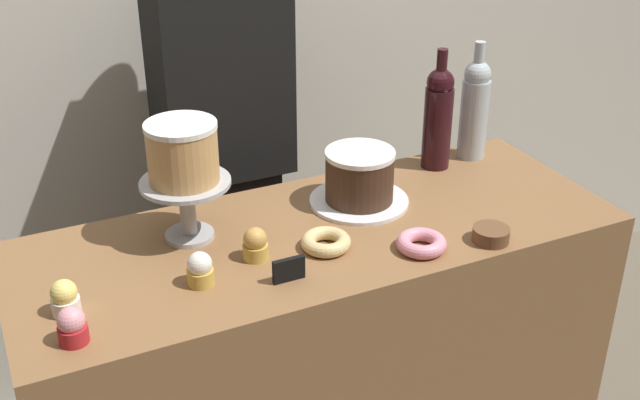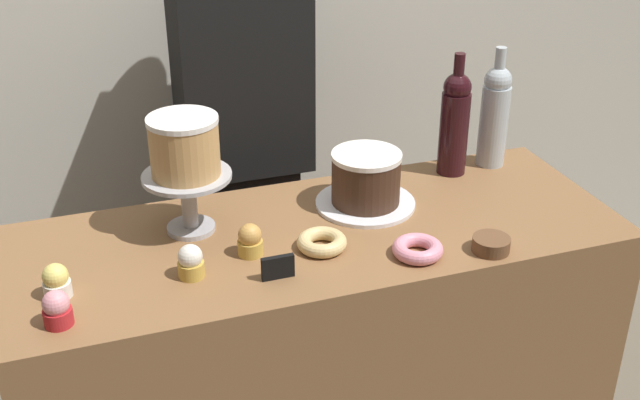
{
  "view_description": "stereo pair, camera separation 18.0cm",
  "coord_description": "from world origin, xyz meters",
  "px_view_note": "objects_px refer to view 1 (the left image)",
  "views": [
    {
      "loc": [
        -0.69,
        -1.45,
        1.83
      ],
      "look_at": [
        0.0,
        0.0,
        1.0
      ],
      "focal_mm": 44.71,
      "sensor_mm": 36.0,
      "label": 1
    },
    {
      "loc": [
        -0.52,
        -1.52,
        1.83
      ],
      "look_at": [
        0.0,
        0.0,
        1.0
      ],
      "focal_mm": 44.71,
      "sensor_mm": 36.0,
      "label": 2
    }
  ],
  "objects_px": {
    "white_layer_cake": "(183,152)",
    "donut_pink": "(421,243)",
    "chocolate_round_cake": "(360,176)",
    "wine_bottle_dark_red": "(438,116)",
    "cupcake_lemon": "(65,298)",
    "donut_glazed": "(326,242)",
    "cupcake_caramel": "(255,244)",
    "barista_figure": "(226,172)",
    "cupcake_strawberry": "(72,326)",
    "cookie_stack": "(491,235)",
    "wine_bottle_clear": "(474,107)",
    "cupcake_vanilla": "(200,269)",
    "cake_stand_pedestal": "(187,200)",
    "price_sign_chalkboard": "(289,270)"
  },
  "relations": [
    {
      "from": "white_layer_cake",
      "to": "price_sign_chalkboard",
      "type": "xyz_separation_m",
      "value": [
        0.13,
        -0.26,
        -0.19
      ]
    },
    {
      "from": "cake_stand_pedestal",
      "to": "wine_bottle_clear",
      "type": "xyz_separation_m",
      "value": [
        0.84,
        0.1,
        0.05
      ]
    },
    {
      "from": "cupcake_caramel",
      "to": "cookie_stack",
      "type": "xyz_separation_m",
      "value": [
        0.51,
        -0.16,
        -0.02
      ]
    },
    {
      "from": "cupcake_vanilla",
      "to": "chocolate_round_cake",
      "type": "bearing_deg",
      "value": 21.14
    },
    {
      "from": "cupcake_strawberry",
      "to": "cupcake_caramel",
      "type": "bearing_deg",
      "value": 17.64
    },
    {
      "from": "chocolate_round_cake",
      "to": "white_layer_cake",
      "type": "bearing_deg",
      "value": 177.93
    },
    {
      "from": "cake_stand_pedestal",
      "to": "cupcake_lemon",
      "type": "xyz_separation_m",
      "value": [
        -0.3,
        -0.18,
        -0.06
      ]
    },
    {
      "from": "cupcake_vanilla",
      "to": "donut_glazed",
      "type": "height_order",
      "value": "cupcake_vanilla"
    },
    {
      "from": "wine_bottle_dark_red",
      "to": "price_sign_chalkboard",
      "type": "relative_size",
      "value": 4.65
    },
    {
      "from": "cupcake_caramel",
      "to": "price_sign_chalkboard",
      "type": "xyz_separation_m",
      "value": [
        0.03,
        -0.11,
        -0.01
      ]
    },
    {
      "from": "cupcake_caramel",
      "to": "cookie_stack",
      "type": "distance_m",
      "value": 0.53
    },
    {
      "from": "cupcake_strawberry",
      "to": "cookie_stack",
      "type": "height_order",
      "value": "cupcake_strawberry"
    },
    {
      "from": "white_layer_cake",
      "to": "wine_bottle_clear",
      "type": "height_order",
      "value": "wine_bottle_clear"
    },
    {
      "from": "price_sign_chalkboard",
      "to": "barista_figure",
      "type": "relative_size",
      "value": 0.04
    },
    {
      "from": "cake_stand_pedestal",
      "to": "barista_figure",
      "type": "xyz_separation_m",
      "value": [
        0.24,
        0.46,
        -0.18
      ]
    },
    {
      "from": "cupcake_caramel",
      "to": "wine_bottle_dark_red",
      "type": "bearing_deg",
      "value": 21.17
    },
    {
      "from": "chocolate_round_cake",
      "to": "donut_glazed",
      "type": "height_order",
      "value": "chocolate_round_cake"
    },
    {
      "from": "donut_glazed",
      "to": "donut_pink",
      "type": "bearing_deg",
      "value": -26.95
    },
    {
      "from": "donut_pink",
      "to": "price_sign_chalkboard",
      "type": "bearing_deg",
      "value": 177.79
    },
    {
      "from": "cake_stand_pedestal",
      "to": "price_sign_chalkboard",
      "type": "bearing_deg",
      "value": -62.81
    },
    {
      "from": "cupcake_caramel",
      "to": "wine_bottle_clear",
      "type": "bearing_deg",
      "value": 18.72
    },
    {
      "from": "cake_stand_pedestal",
      "to": "wine_bottle_dark_red",
      "type": "relative_size",
      "value": 0.62
    },
    {
      "from": "wine_bottle_dark_red",
      "to": "donut_pink",
      "type": "height_order",
      "value": "wine_bottle_dark_red"
    },
    {
      "from": "chocolate_round_cake",
      "to": "wine_bottle_dark_red",
      "type": "height_order",
      "value": "wine_bottle_dark_red"
    },
    {
      "from": "white_layer_cake",
      "to": "donut_pink",
      "type": "distance_m",
      "value": 0.56
    },
    {
      "from": "cupcake_lemon",
      "to": "donut_pink",
      "type": "distance_m",
      "value": 0.76
    },
    {
      "from": "cake_stand_pedestal",
      "to": "donut_pink",
      "type": "distance_m",
      "value": 0.53
    },
    {
      "from": "cupcake_caramel",
      "to": "cupcake_strawberry",
      "type": "bearing_deg",
      "value": -162.36
    },
    {
      "from": "white_layer_cake",
      "to": "wine_bottle_dark_red",
      "type": "relative_size",
      "value": 0.48
    },
    {
      "from": "cupcake_caramel",
      "to": "donut_glazed",
      "type": "relative_size",
      "value": 0.66
    },
    {
      "from": "white_layer_cake",
      "to": "barista_figure",
      "type": "height_order",
      "value": "barista_figure"
    },
    {
      "from": "cupcake_lemon",
      "to": "price_sign_chalkboard",
      "type": "height_order",
      "value": "cupcake_lemon"
    },
    {
      "from": "chocolate_round_cake",
      "to": "cookie_stack",
      "type": "height_order",
      "value": "chocolate_round_cake"
    },
    {
      "from": "cupcake_lemon",
      "to": "donut_pink",
      "type": "xyz_separation_m",
      "value": [
        0.75,
        -0.09,
        -0.02
      ]
    },
    {
      "from": "wine_bottle_clear",
      "to": "wine_bottle_dark_red",
      "type": "bearing_deg",
      "value": -174.26
    },
    {
      "from": "chocolate_round_cake",
      "to": "wine_bottle_dark_red",
      "type": "relative_size",
      "value": 0.52
    },
    {
      "from": "cupcake_strawberry",
      "to": "cookie_stack",
      "type": "relative_size",
      "value": 0.88
    },
    {
      "from": "barista_figure",
      "to": "cupcake_strawberry",
      "type": "bearing_deg",
      "value": -126.73
    },
    {
      "from": "cake_stand_pedestal",
      "to": "price_sign_chalkboard",
      "type": "height_order",
      "value": "cake_stand_pedestal"
    },
    {
      "from": "cupcake_vanilla",
      "to": "cookie_stack",
      "type": "relative_size",
      "value": 0.88
    },
    {
      "from": "barista_figure",
      "to": "chocolate_round_cake",
      "type": "bearing_deg",
      "value": -68.44
    },
    {
      "from": "cupcake_lemon",
      "to": "donut_glazed",
      "type": "distance_m",
      "value": 0.56
    },
    {
      "from": "donut_glazed",
      "to": "barista_figure",
      "type": "relative_size",
      "value": 0.07
    },
    {
      "from": "cake_stand_pedestal",
      "to": "cookie_stack",
      "type": "bearing_deg",
      "value": -26.77
    },
    {
      "from": "white_layer_cake",
      "to": "chocolate_round_cake",
      "type": "bearing_deg",
      "value": -2.07
    },
    {
      "from": "wine_bottle_clear",
      "to": "price_sign_chalkboard",
      "type": "bearing_deg",
      "value": -152.92
    },
    {
      "from": "wine_bottle_clear",
      "to": "barista_figure",
      "type": "relative_size",
      "value": 0.2
    },
    {
      "from": "wine_bottle_dark_red",
      "to": "donut_glazed",
      "type": "height_order",
      "value": "wine_bottle_dark_red"
    },
    {
      "from": "cupcake_lemon",
      "to": "chocolate_round_cake",
      "type": "bearing_deg",
      "value": 12.78
    },
    {
      "from": "donut_glazed",
      "to": "wine_bottle_dark_red",
      "type": "bearing_deg",
      "value": 30.16
    }
  ]
}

